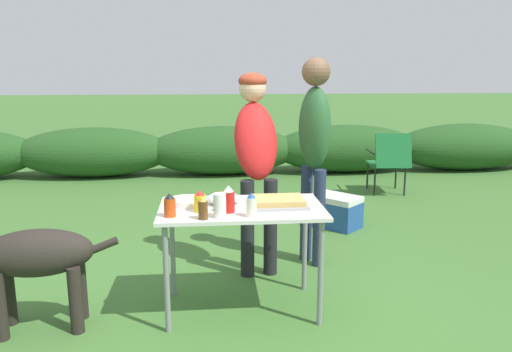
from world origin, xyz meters
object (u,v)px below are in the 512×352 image
object	(u,v)px
hot_sauce_bottle	(170,206)
cooler_box	(336,211)
mixing_bowl	(224,198)
camp_chair_green_behind_table	(389,160)
standing_person_in_dark_puffer	(314,139)
dog	(26,257)
standing_person_in_red_jacket	(256,149)
mustard_bottle	(200,202)
mayo_bottle	(251,205)
beer_bottle	(203,208)
ketchup_bottle	(229,200)
folding_table	(242,218)
food_tray	(278,202)
paper_cup_stack	(220,206)
plate_stack	(186,202)

from	to	relation	value
hot_sauce_bottle	cooler_box	distance (m)	2.58
mixing_bowl	camp_chair_green_behind_table	xyz separation A→B (m)	(2.28, 2.99, -0.31)
standing_person_in_dark_puffer	dog	size ratio (longest dim) A/B	1.60
mixing_bowl	standing_person_in_red_jacket	bearing A→B (deg)	65.11
mustard_bottle	mayo_bottle	xyz separation A→B (m)	(0.32, -0.14, 0.01)
beer_bottle	camp_chair_green_behind_table	size ratio (longest dim) A/B	0.18
ketchup_bottle	standing_person_in_red_jacket	xyz separation A→B (m)	(0.25, 0.82, 0.20)
mayo_bottle	standing_person_in_dark_puffer	size ratio (longest dim) A/B	0.09
mayo_bottle	camp_chair_green_behind_table	world-z (taller)	mayo_bottle
folding_table	hot_sauce_bottle	size ratio (longest dim) A/B	7.34
beer_bottle	cooler_box	world-z (taller)	beer_bottle
mixing_bowl	standing_person_in_red_jacket	distance (m)	0.71
hot_sauce_bottle	dog	xyz separation A→B (m)	(-0.90, 0.03, -0.32)
food_tray	ketchup_bottle	size ratio (longest dim) A/B	2.22
beer_bottle	standing_person_in_red_jacket	bearing A→B (deg)	66.46
food_tray	paper_cup_stack	bearing A→B (deg)	-149.55
folding_table	beer_bottle	world-z (taller)	beer_bottle
folding_table	hot_sauce_bottle	world-z (taller)	hot_sauce_bottle
standing_person_in_dark_puffer	standing_person_in_red_jacket	bearing A→B (deg)	-105.32
mayo_bottle	beer_bottle	size ratio (longest dim) A/B	1.05
paper_cup_stack	hot_sauce_bottle	distance (m)	0.31
folding_table	mixing_bowl	world-z (taller)	mixing_bowl
beer_bottle	cooler_box	size ratio (longest dim) A/B	0.26
mixing_bowl	camp_chair_green_behind_table	distance (m)	3.77
mixing_bowl	ketchup_bottle	distance (m)	0.22
standing_person_in_dark_puffer	cooler_box	size ratio (longest dim) A/B	3.06
plate_stack	standing_person_in_red_jacket	world-z (taller)	standing_person_in_red_jacket
standing_person_in_red_jacket	camp_chair_green_behind_table	bearing A→B (deg)	43.10
mustard_bottle	camp_chair_green_behind_table	world-z (taller)	mustard_bottle
food_tray	camp_chair_green_behind_table	xyz separation A→B (m)	(1.91, 3.08, -0.30)
paper_cup_stack	dog	distance (m)	1.26
ketchup_bottle	cooler_box	distance (m)	2.33
ketchup_bottle	beer_bottle	bearing A→B (deg)	-139.49
folding_table	standing_person_in_red_jacket	xyz separation A→B (m)	(0.16, 0.70, 0.36)
cooler_box	mixing_bowl	bearing A→B (deg)	99.91
paper_cup_stack	mustard_bottle	world-z (taller)	paper_cup_stack
mixing_bowl	standing_person_in_red_jacket	world-z (taller)	standing_person_in_red_jacket
folding_table	food_tray	world-z (taller)	food_tray
mustard_bottle	paper_cup_stack	bearing A→B (deg)	-48.29
paper_cup_stack	hot_sauce_bottle	size ratio (longest dim) A/B	1.02
mixing_bowl	cooler_box	size ratio (longest dim) A/B	0.40
standing_person_in_dark_puffer	camp_chair_green_behind_table	bearing A→B (deg)	119.45
folding_table	hot_sauce_bottle	xyz separation A→B (m)	(-0.46, -0.18, 0.15)
standing_person_in_dark_puffer	plate_stack	bearing A→B (deg)	-82.53
beer_bottle	mayo_bottle	bearing A→B (deg)	4.89
plate_stack	paper_cup_stack	world-z (taller)	paper_cup_stack
dog	folding_table	bearing A→B (deg)	-89.27
food_tray	dog	size ratio (longest dim) A/B	0.36
food_tray	plate_stack	bearing A→B (deg)	172.30
food_tray	folding_table	bearing A→B (deg)	-178.47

